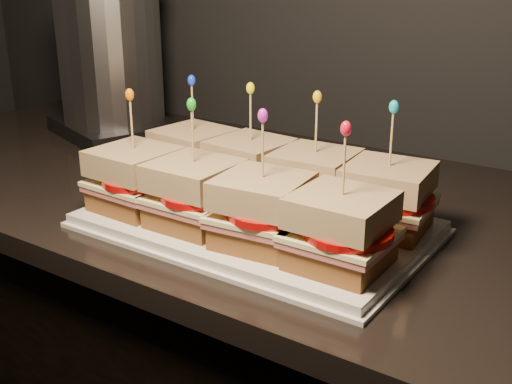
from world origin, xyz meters
The scene contains 61 objects.
platter centered at (-0.82, 1.53, 0.95)m, with size 0.45×0.28×0.02m, color white.
platter_rim centered at (-0.82, 1.53, 0.94)m, with size 0.46×0.29×0.01m, color white.
sandwich_0_bread_bot centered at (-0.98, 1.60, 0.97)m, with size 0.10×0.10×0.03m, color brown.
sandwich_0_ham centered at (-0.98, 1.60, 0.99)m, with size 0.11×0.11×0.01m, color #C65D60.
sandwich_0_cheese centered at (-0.98, 1.60, 1.00)m, with size 0.11×0.11×0.01m, color #FFF8AF.
sandwich_0_tomato centered at (-0.97, 1.59, 1.01)m, with size 0.10×0.10×0.01m, color #B20A09.
sandwich_0_bread_top centered at (-0.98, 1.60, 1.03)m, with size 0.10×0.10×0.03m, color brown.
sandwich_0_pick centered at (-0.98, 1.60, 1.08)m, with size 0.00×0.00×0.09m, color tan.
sandwich_0_frill centered at (-0.98, 1.60, 1.12)m, with size 0.01×0.01×0.02m, color #1430E1.
sandwich_1_bread_bot centered at (-0.88, 1.60, 0.97)m, with size 0.10×0.10×0.03m, color brown.
sandwich_1_ham centered at (-0.88, 1.60, 0.99)m, with size 0.11×0.11×0.01m, color #C65D60.
sandwich_1_cheese centered at (-0.88, 1.60, 1.00)m, with size 0.11×0.11×0.01m, color #FFF8AF.
sandwich_1_tomato centered at (-0.86, 1.59, 1.01)m, with size 0.10×0.10×0.01m, color #B20A09.
sandwich_1_bread_top centered at (-0.88, 1.60, 1.03)m, with size 0.10×0.10×0.03m, color brown.
sandwich_1_pick centered at (-0.88, 1.60, 1.08)m, with size 0.00×0.00×0.09m, color tan.
sandwich_1_frill centered at (-0.88, 1.60, 1.12)m, with size 0.01×0.01×0.02m, color yellow.
sandwich_2_bread_bot centered at (-0.77, 1.60, 0.97)m, with size 0.10×0.10×0.03m, color brown.
sandwich_2_ham centered at (-0.77, 1.60, 0.99)m, with size 0.11×0.11×0.01m, color #C65D60.
sandwich_2_cheese centered at (-0.77, 1.60, 1.00)m, with size 0.11×0.11×0.01m, color #FFF8AF.
sandwich_2_tomato centered at (-0.76, 1.59, 1.01)m, with size 0.10×0.10×0.01m, color #B20A09.
sandwich_2_bread_top centered at (-0.77, 1.60, 1.03)m, with size 0.10×0.10×0.03m, color brown.
sandwich_2_pick centered at (-0.77, 1.60, 1.08)m, with size 0.00×0.00×0.09m, color tan.
sandwich_2_frill centered at (-0.77, 1.60, 1.12)m, with size 0.01×0.01×0.02m, color #F5B30E.
sandwich_3_bread_bot centered at (-0.66, 1.60, 0.97)m, with size 0.10×0.10×0.03m, color brown.
sandwich_3_ham centered at (-0.66, 1.60, 0.99)m, with size 0.11×0.11×0.01m, color #C65D60.
sandwich_3_cheese centered at (-0.66, 1.60, 1.00)m, with size 0.11×0.11×0.01m, color #FFF8AF.
sandwich_3_tomato centered at (-0.65, 1.59, 1.01)m, with size 0.10×0.10×0.01m, color #B20A09.
sandwich_3_bread_top centered at (-0.66, 1.60, 1.03)m, with size 0.10×0.10×0.03m, color brown.
sandwich_3_pick centered at (-0.66, 1.60, 1.08)m, with size 0.00×0.00×0.09m, color tan.
sandwich_3_frill centered at (-0.66, 1.60, 1.12)m, with size 0.01×0.01×0.02m, color #16B2C2.
sandwich_4_bread_bot centered at (-0.98, 1.47, 0.97)m, with size 0.10×0.10×0.03m, color brown.
sandwich_4_ham centered at (-0.98, 1.47, 0.99)m, with size 0.11×0.11×0.01m, color #C65D60.
sandwich_4_cheese centered at (-0.98, 1.47, 1.00)m, with size 0.11×0.11×0.01m, color #FFF8AF.
sandwich_4_tomato centered at (-0.97, 1.46, 1.01)m, with size 0.10×0.10×0.01m, color #B20A09.
sandwich_4_bread_top centered at (-0.98, 1.47, 1.03)m, with size 0.10×0.10×0.03m, color brown.
sandwich_4_pick centered at (-0.98, 1.47, 1.08)m, with size 0.00×0.00×0.09m, color tan.
sandwich_4_frill centered at (-0.98, 1.47, 1.12)m, with size 0.01×0.01×0.02m, color orange.
sandwich_5_bread_bot centered at (-0.88, 1.47, 0.97)m, with size 0.10×0.10×0.03m, color brown.
sandwich_5_ham centered at (-0.88, 1.47, 0.99)m, with size 0.11×0.11×0.01m, color #C65D60.
sandwich_5_cheese centered at (-0.88, 1.47, 1.00)m, with size 0.11×0.11×0.01m, color #FFF8AF.
sandwich_5_tomato centered at (-0.86, 1.46, 1.01)m, with size 0.10×0.10×0.01m, color #B20A09.
sandwich_5_bread_top centered at (-0.88, 1.47, 1.03)m, with size 0.10×0.10×0.03m, color brown.
sandwich_5_pick centered at (-0.88, 1.47, 1.08)m, with size 0.00×0.00×0.09m, color tan.
sandwich_5_frill centered at (-0.88, 1.47, 1.12)m, with size 0.01×0.01×0.02m, color green.
sandwich_6_bread_bot centered at (-0.77, 1.47, 0.97)m, with size 0.10×0.10×0.03m, color brown.
sandwich_6_ham centered at (-0.77, 1.47, 0.99)m, with size 0.11×0.11×0.01m, color #C65D60.
sandwich_6_cheese centered at (-0.77, 1.47, 1.00)m, with size 0.11×0.11×0.01m, color #FFF8AF.
sandwich_6_tomato centered at (-0.76, 1.46, 1.01)m, with size 0.10×0.10×0.01m, color #B20A09.
sandwich_6_bread_top centered at (-0.77, 1.47, 1.03)m, with size 0.10×0.10×0.03m, color brown.
sandwich_6_pick centered at (-0.77, 1.47, 1.08)m, with size 0.00×0.00×0.09m, color tan.
sandwich_6_frill centered at (-0.77, 1.47, 1.12)m, with size 0.01×0.01×0.02m, color #D421CB.
sandwich_7_bread_bot centered at (-0.66, 1.47, 0.97)m, with size 0.10×0.10×0.03m, color brown.
sandwich_7_ham centered at (-0.66, 1.47, 0.99)m, with size 0.11×0.11×0.01m, color #C65D60.
sandwich_7_cheese centered at (-0.66, 1.47, 1.00)m, with size 0.11×0.11×0.01m, color #FFF8AF.
sandwich_7_tomato centered at (-0.65, 1.46, 1.01)m, with size 0.10×0.10×0.01m, color #B20A09.
sandwich_7_bread_top centered at (-0.66, 1.47, 1.03)m, with size 0.10×0.10×0.03m, color brown.
sandwich_7_pick centered at (-0.66, 1.47, 1.08)m, with size 0.00×0.00×0.09m, color tan.
sandwich_7_frill centered at (-0.66, 1.47, 1.12)m, with size 0.01×0.01×0.02m, color red.
appliance_base centered at (-1.35, 1.79, 0.96)m, with size 0.25×0.21×0.03m, color #262628.
appliance_body centered at (-1.35, 1.79, 1.11)m, with size 0.21×0.21×0.27m, color silver.
appliance centered at (-1.35, 1.79, 1.10)m, with size 0.25×0.21×0.32m, color silver, non-canonical shape.
Camera 1 is at (-0.37, 0.87, 1.29)m, focal length 45.00 mm.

